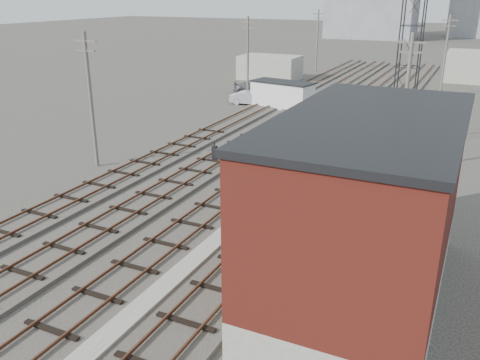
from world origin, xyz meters
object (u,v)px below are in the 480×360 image
Objects in this scene: switch_stand at (215,153)px; car_silver at (250,98)px; signal_mast at (255,242)px; car_red at (249,96)px; car_grey at (252,88)px; site_trailer at (282,94)px.

car_silver is at bearing 106.72° from switch_stand.
car_red is at bearing 114.79° from signal_mast.
car_silver reaches higher than car_red.
car_red is at bearing 107.58° from switch_stand.
switch_stand reaches higher than car_silver.
site_trailer is at bearing -151.51° from car_grey.
site_trailer is at bearing -95.83° from car_silver.
signal_mast is at bearing -161.89° from car_silver.
car_silver is at bearing 114.60° from signal_mast.
signal_mast is 0.99× the size of car_red.
signal_mast is 0.82× the size of car_grey.
car_silver is at bearing -174.35° from car_grey.
signal_mast is 2.65× the size of switch_stand.
switch_stand is at bearing -177.47° from car_red.
car_red is 1.56m from car_silver.
signal_mast reaches higher than car_silver.
switch_stand is at bearing -178.42° from car_grey.
site_trailer is at bearing 109.16° from signal_mast.
signal_mast reaches higher than site_trailer.
car_grey is (-8.39, 25.18, -0.00)m from switch_stand.
signal_mast reaches higher than car_red.
car_grey is at bearing 108.07° from switch_stand.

